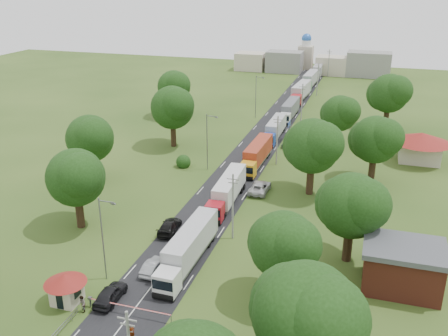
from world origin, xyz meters
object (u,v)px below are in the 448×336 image
at_px(guard_booth, 66,284).
at_px(boom_barrier, 117,305).
at_px(info_sign, 289,127).
at_px(pedestrian_near, 132,333).
at_px(car_lane_mid, 153,266).
at_px(truck_0, 188,248).
at_px(car_lane_front, 110,294).

bearing_deg(guard_booth, boom_barrier, 0.01).
relative_size(info_sign, pedestrian_near, 2.47).
xyz_separation_m(boom_barrier, guard_booth, (-5.84, -0.00, 1.27)).
distance_m(boom_barrier, pedestrian_near, 4.58).
xyz_separation_m(info_sign, pedestrian_near, (-3.32, -63.24, -2.17)).
xyz_separation_m(guard_booth, car_lane_mid, (6.20, 7.83, -1.43)).
bearing_deg(pedestrian_near, car_lane_mid, 59.87).
height_order(truck_0, car_lane_mid, truck_0).
height_order(info_sign, pedestrian_near, info_sign).
distance_m(info_sign, car_lane_front, 59.11).
bearing_deg(boom_barrier, car_lane_front, 137.60).
relative_size(boom_barrier, car_lane_mid, 2.07).
bearing_deg(info_sign, guard_booth, -101.68).
bearing_deg(truck_0, car_lane_mid, -139.41).
distance_m(truck_0, car_lane_mid, 4.54).
xyz_separation_m(guard_booth, car_lane_front, (4.20, 1.50, -1.33)).
height_order(car_lane_front, car_lane_mid, car_lane_front).
height_order(guard_booth, car_lane_mid, guard_booth).
bearing_deg(pedestrian_near, car_lane_front, 91.10).
xyz_separation_m(guard_booth, info_sign, (12.40, 60.00, 0.84)).
xyz_separation_m(guard_booth, pedestrian_near, (9.08, -3.24, -1.33)).
bearing_deg(truck_0, boom_barrier, -108.83).
height_order(info_sign, truck_0, truck_0).
xyz_separation_m(boom_barrier, car_lane_mid, (0.36, 7.83, -0.16)).
bearing_deg(car_lane_front, guard_booth, 18.62).
xyz_separation_m(car_lane_front, car_lane_mid, (2.00, 6.33, -0.11)).
bearing_deg(info_sign, pedestrian_near, -93.01).
bearing_deg(truck_0, car_lane_front, -119.98).
relative_size(info_sign, car_lane_front, 0.83).
height_order(boom_barrier, car_lane_front, car_lane_front).
height_order(info_sign, car_lane_front, info_sign).
distance_m(truck_0, pedestrian_near, 13.94).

